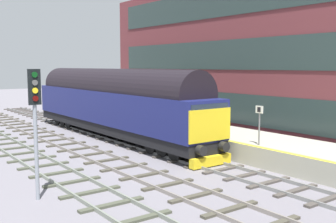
% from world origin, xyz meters
% --- Properties ---
extents(ground_plane, '(140.00, 140.00, 0.00)m').
position_xyz_m(ground_plane, '(0.00, 0.00, 0.00)').
color(ground_plane, slate).
rests_on(ground_plane, ground).
extents(track_main, '(2.50, 60.00, 0.15)m').
position_xyz_m(track_main, '(0.00, 0.00, 0.05)').
color(track_main, slate).
rests_on(track_main, ground).
extents(track_adjacent_west, '(2.50, 60.00, 0.15)m').
position_xyz_m(track_adjacent_west, '(-3.54, -0.00, 0.06)').
color(track_adjacent_west, gray).
rests_on(track_adjacent_west, ground).
extents(track_adjacent_far_west, '(2.50, 60.00, 0.15)m').
position_xyz_m(track_adjacent_far_west, '(-6.53, -0.00, 0.06)').
color(track_adjacent_far_west, gray).
rests_on(track_adjacent_far_west, ground).
extents(station_platform, '(4.00, 44.00, 1.01)m').
position_xyz_m(station_platform, '(3.60, 0.00, 0.50)').
color(station_platform, '#A7A594').
rests_on(station_platform, ground).
extents(station_building, '(5.40, 41.42, 10.88)m').
position_xyz_m(station_building, '(9.48, -3.28, 5.44)').
color(station_building, brown).
rests_on(station_building, ground).
extents(diesel_locomotive, '(2.74, 20.00, 4.68)m').
position_xyz_m(diesel_locomotive, '(0.00, 6.75, 2.49)').
color(diesel_locomotive, black).
rests_on(diesel_locomotive, ground).
extents(signal_post_near, '(0.44, 0.22, 4.77)m').
position_xyz_m(signal_post_near, '(-8.39, -2.97, 3.10)').
color(signal_post_near, gray).
rests_on(signal_post_near, ground).
extents(platform_number_sign, '(0.10, 0.44, 1.93)m').
position_xyz_m(platform_number_sign, '(2.12, -4.26, 2.29)').
color(platform_number_sign, slate).
rests_on(platform_number_sign, station_platform).
extents(waiting_passenger, '(0.45, 0.47, 1.64)m').
position_xyz_m(waiting_passenger, '(3.99, 1.72, 1.99)').
color(waiting_passenger, '#2C243C').
rests_on(waiting_passenger, station_platform).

